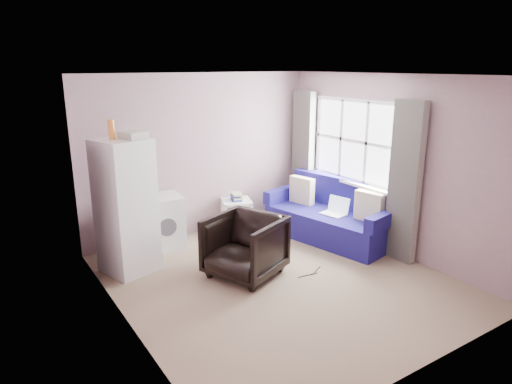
% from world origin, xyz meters
% --- Properties ---
extents(room, '(3.84, 4.24, 2.54)m').
position_xyz_m(room, '(0.02, 0.01, 1.25)').
color(room, '#8F765E').
rests_on(room, ground).
extents(armchair, '(1.06, 1.09, 0.87)m').
position_xyz_m(armchair, '(-0.28, 0.35, 0.43)').
color(armchair, black).
rests_on(armchair, ground).
extents(fridge, '(0.75, 0.74, 1.98)m').
position_xyz_m(fridge, '(-1.46, 1.31, 0.88)').
color(fridge, silver).
rests_on(fridge, ground).
extents(washing_machine, '(0.61, 0.61, 0.78)m').
position_xyz_m(washing_machine, '(-0.80, 1.81, 0.41)').
color(washing_machine, silver).
rests_on(washing_machine, ground).
extents(side_table, '(0.59, 0.59, 0.63)m').
position_xyz_m(side_table, '(0.48, 1.84, 0.29)').
color(side_table, white).
rests_on(side_table, ground).
extents(sofa, '(1.31, 2.16, 0.90)m').
position_xyz_m(sofa, '(1.57, 0.74, 0.33)').
color(sofa, navy).
rests_on(sofa, ground).
extents(window_dressing, '(0.17, 2.62, 2.18)m').
position_xyz_m(window_dressing, '(1.78, 0.70, 1.11)').
color(window_dressing, white).
rests_on(window_dressing, ground).
extents(floor_cables, '(0.45, 0.15, 0.01)m').
position_xyz_m(floor_cables, '(0.47, -0.09, 0.01)').
color(floor_cables, black).
rests_on(floor_cables, ground).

